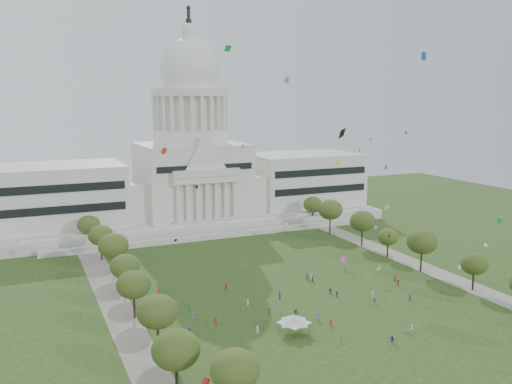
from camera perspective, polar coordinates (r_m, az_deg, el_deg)
The scene contains 32 objects.
ground at distance 140.56m, azimuth 7.64°, elevation -12.58°, with size 400.00×400.00×0.00m, color #294319.
capitol at distance 236.35m, azimuth -6.76°, elevation 2.17°, with size 160.00×64.50×91.30m.
path_left at distance 151.56m, azimuth -14.73°, elevation -11.13°, with size 8.00×160.00×0.04m, color gray.
path_right at distance 190.24m, azimuth 15.34°, elevation -6.84°, with size 8.00×160.00×0.04m, color gray.
row_tree_l_0 at distance 101.90m, azimuth -8.43°, elevation -16.10°, with size 8.85×8.85×12.59m.
row_tree_l_1 at distance 118.79m, azimuth -10.35°, elevation -12.29°, with size 8.86×8.86×12.59m.
row_tree_r_1 at distance 164.68m, azimuth 21.99°, elevation -7.04°, with size 7.58×7.58×10.78m.
row_tree_l_2 at distance 137.36m, azimuth -12.77°, elevation -9.49°, with size 8.42×8.42×11.97m.
row_tree_r_2 at distance 176.09m, azimuth 17.09°, elevation -5.01°, with size 9.55×9.55×13.58m.
row_tree_l_3 at distance 153.17m, azimuth -13.65°, elevation -7.62°, with size 8.12×8.12×11.55m.
row_tree_r_3 at distance 189.58m, azimuth 13.73°, elevation -4.62°, with size 7.01×7.01×9.98m.
row_tree_l_4 at distance 170.40m, azimuth -14.79°, elevation -5.48°, with size 9.29×9.29×13.21m.
row_tree_r_4 at distance 201.43m, azimuth 11.15°, elevation -3.03°, with size 9.19×9.19×13.06m.
row_tree_l_5 at distance 188.33m, azimuth -16.04°, elevation -4.40°, with size 8.33×8.33×11.85m.
row_tree_r_5 at distance 217.03m, azimuth 7.83°, elevation -1.85°, with size 9.82×9.82×13.96m.
row_tree_l_6 at distance 205.70m, azimuth -17.20°, elevation -3.31°, with size 8.19×8.19×11.64m.
row_tree_r_6 at distance 233.64m, azimuth 6.03°, elevation -1.33°, with size 8.42×8.42×11.97m.
near_tree_0 at distance 95.33m, azimuth -2.24°, elevation -18.18°, with size 8.47×8.47×12.04m.
event_tent at distance 127.83m, azimuth 4.03°, elevation -13.15°, with size 10.42×10.42×4.54m.
person_0 at distance 167.48m, azimuth 14.43°, elevation -8.75°, with size 0.91×0.60×1.87m, color #4C4C51.
person_2 at distance 163.53m, azimuth 14.77°, elevation -9.21°, with size 0.94×0.58×1.93m, color #B21E1E.
person_3 at distance 152.49m, azimuth 12.16°, elevation -10.50°, with size 1.29×0.67×2.00m, color silver.
person_4 at distance 153.44m, azimuth 7.82°, elevation -10.28°, with size 1.04×0.57×1.77m, color navy.
person_5 at distance 137.88m, azimuth 4.21°, elevation -12.54°, with size 1.79×0.71×1.93m, color #33723F.
person_6 at distance 134.77m, azimuth 16.07°, elevation -13.55°, with size 0.74×0.48×1.51m, color silver.
person_7 at distance 125.82m, azimuth 8.92°, elevation -15.00°, with size 0.57×0.41×1.55m, color olive.
person_8 at distance 139.10m, azimuth 1.38°, elevation -12.41°, with size 0.71×0.44×1.47m, color #33723F.
person_9 at distance 148.36m, azimuth 12.38°, elevation -11.17°, with size 1.02×0.53×1.58m, color navy.
person_10 at distance 151.77m, azimuth 8.53°, elevation -10.56°, with size 0.94×0.51×1.60m, color navy.
person_11 at distance 127.78m, azimuth 14.14°, elevation -14.78°, with size 1.45×0.57×1.57m, color navy.
distant_crowd at distance 145.85m, azimuth 0.25°, elevation -11.27°, with size 67.54×38.15×1.95m.
kite_swarm at distance 136.70m, azimuth 5.99°, elevation -1.11°, with size 85.02×101.18×64.23m.
Camera 1 is at (-68.86, -110.38, 53.20)m, focal length 38.00 mm.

